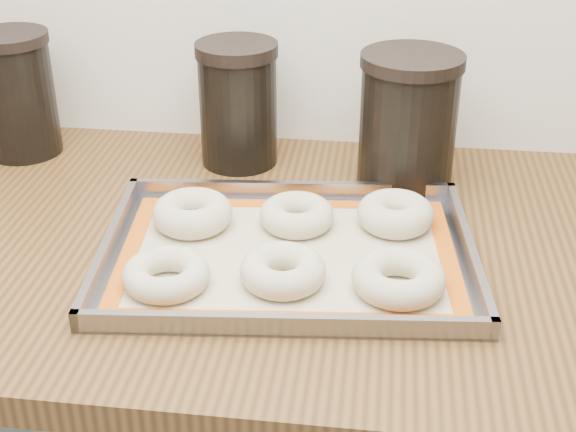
# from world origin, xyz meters

# --- Properties ---
(countertop) EXTENTS (3.06, 0.68, 0.04)m
(countertop) POSITION_xyz_m (0.00, 1.68, 0.88)
(countertop) COLOR brown
(countertop) RESTS_ON cabinet
(baking_tray) EXTENTS (0.49, 0.37, 0.03)m
(baking_tray) POSITION_xyz_m (0.08, 1.63, 0.91)
(baking_tray) COLOR gray
(baking_tray) RESTS_ON countertop
(baking_mat) EXTENTS (0.45, 0.33, 0.00)m
(baking_mat) POSITION_xyz_m (0.08, 1.63, 0.90)
(baking_mat) COLOR #C6B793
(baking_mat) RESTS_ON baking_tray
(bagel_front_left) EXTENTS (0.14, 0.14, 0.03)m
(bagel_front_left) POSITION_xyz_m (-0.06, 1.54, 0.92)
(bagel_front_left) COLOR beige
(bagel_front_left) RESTS_ON baking_mat
(bagel_front_mid) EXTENTS (0.12, 0.12, 0.04)m
(bagel_front_mid) POSITION_xyz_m (0.08, 1.56, 0.92)
(bagel_front_mid) COLOR beige
(bagel_front_mid) RESTS_ON baking_mat
(bagel_front_right) EXTENTS (0.14, 0.14, 0.04)m
(bagel_front_right) POSITION_xyz_m (0.21, 1.56, 0.92)
(bagel_front_right) COLOR beige
(bagel_front_right) RESTS_ON baking_mat
(bagel_back_left) EXTENTS (0.13, 0.13, 0.04)m
(bagel_back_left) POSITION_xyz_m (-0.06, 1.68, 0.92)
(bagel_back_left) COLOR beige
(bagel_back_left) RESTS_ON baking_mat
(bagel_back_mid) EXTENTS (0.11, 0.11, 0.03)m
(bagel_back_mid) POSITION_xyz_m (0.08, 1.70, 0.92)
(bagel_back_mid) COLOR beige
(bagel_back_mid) RESTS_ON baking_mat
(bagel_back_right) EXTENTS (0.13, 0.13, 0.04)m
(bagel_back_right) POSITION_xyz_m (0.21, 1.71, 0.92)
(bagel_back_right) COLOR beige
(bagel_back_right) RESTS_ON baking_mat
(canister_left) EXTENTS (0.12, 0.12, 0.19)m
(canister_left) POSITION_xyz_m (-0.38, 1.90, 1.00)
(canister_left) COLOR black
(canister_left) RESTS_ON countertop
(canister_mid) EXTENTS (0.12, 0.12, 0.19)m
(canister_mid) POSITION_xyz_m (-0.04, 1.90, 1.00)
(canister_mid) COLOR black
(canister_mid) RESTS_ON countertop
(canister_right) EXTENTS (0.15, 0.15, 0.20)m
(canister_right) POSITION_xyz_m (0.22, 1.86, 1.00)
(canister_right) COLOR black
(canister_right) RESTS_ON countertop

